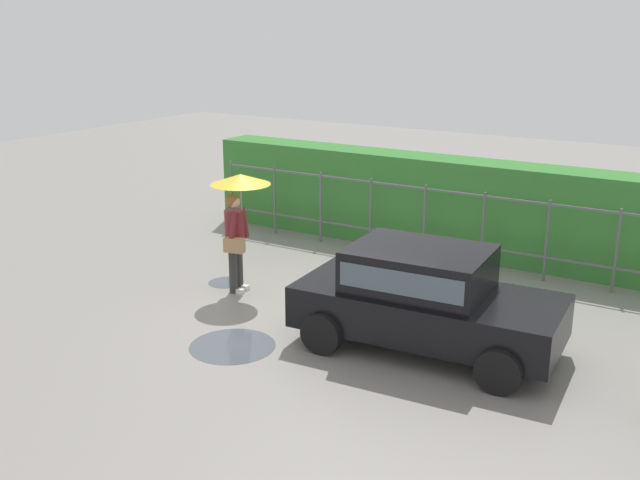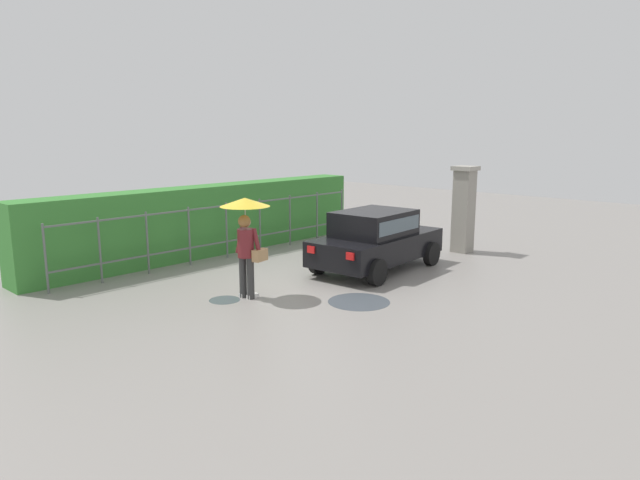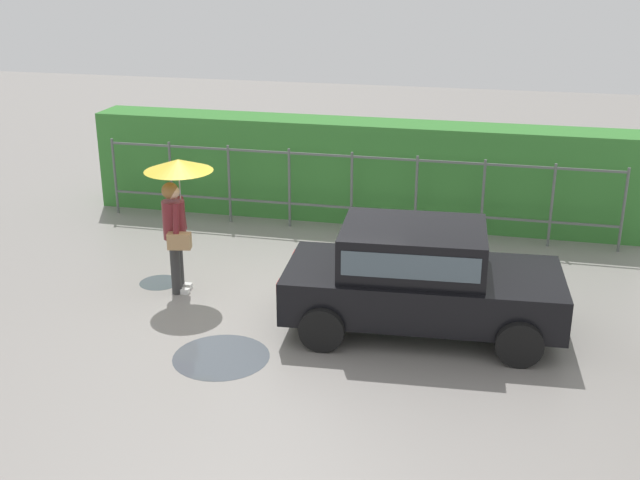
# 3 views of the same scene
# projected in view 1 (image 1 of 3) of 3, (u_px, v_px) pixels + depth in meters

# --- Properties ---
(ground_plane) EXTENTS (40.00, 40.00, 0.00)m
(ground_plane) POSITION_uv_depth(u_px,v_px,m) (341.00, 314.00, 11.75)
(ground_plane) COLOR gray
(car) EXTENTS (3.83, 2.06, 1.48)m
(car) POSITION_uv_depth(u_px,v_px,m) (424.00, 295.00, 10.33)
(car) COLOR black
(car) RESTS_ON ground
(pedestrian) EXTENTS (1.02, 1.02, 2.05)m
(pedestrian) POSITION_uv_depth(u_px,v_px,m) (238.00, 206.00, 12.37)
(pedestrian) COLOR #333333
(pedestrian) RESTS_ON ground
(fence_section) EXTENTS (9.49, 0.05, 1.50)m
(fence_section) POSITION_uv_depth(u_px,v_px,m) (424.00, 219.00, 14.22)
(fence_section) COLOR #59605B
(fence_section) RESTS_ON ground
(hedge_row) EXTENTS (10.44, 0.90, 1.90)m
(hedge_row) POSITION_uv_depth(u_px,v_px,m) (441.00, 204.00, 14.83)
(hedge_row) COLOR #387F33
(hedge_row) RESTS_ON ground
(puddle_near) EXTENTS (1.25, 1.25, 0.00)m
(puddle_near) POSITION_uv_depth(u_px,v_px,m) (232.00, 346.00, 10.60)
(puddle_near) COLOR #4C545B
(puddle_near) RESTS_ON ground
(puddle_far) EXTENTS (0.63, 0.63, 0.00)m
(puddle_far) POSITION_uv_depth(u_px,v_px,m) (226.00, 282.00, 13.17)
(puddle_far) COLOR #4C545B
(puddle_far) RESTS_ON ground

